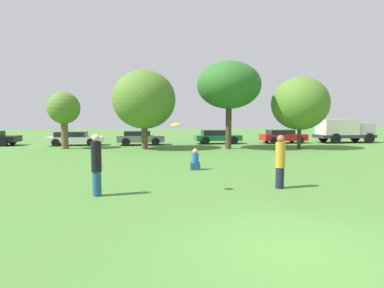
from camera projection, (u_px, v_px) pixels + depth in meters
ground_plane at (294, 251)px, 5.69m from camera, size 120.00×120.00×0.00m
person_thrower at (96, 164)px, 9.57m from camera, size 0.30×0.30×1.88m
person_catcher at (280, 161)px, 10.62m from camera, size 0.32×0.32×1.79m
frisbee at (175, 124)px, 9.85m from camera, size 0.29×0.28×0.13m
bystander_sitting at (195, 161)px, 14.44m from camera, size 0.43×0.36×0.96m
tree_0 at (64, 109)px, 23.88m from camera, size 2.40×2.40×4.29m
tree_1 at (144, 100)px, 23.55m from camera, size 4.66×4.66×5.86m
tree_2 at (229, 85)px, 23.67m from camera, size 4.77×4.77×6.53m
tree_3 at (300, 104)px, 23.99m from camera, size 4.29×4.29×5.39m
parked_car_white at (74, 138)px, 26.96m from camera, size 4.52×2.04×1.16m
parked_car_grey at (140, 137)px, 27.27m from camera, size 3.98×2.09×1.21m
parked_car_green at (217, 136)px, 28.65m from camera, size 4.13×1.94×1.24m
parked_car_red at (282, 136)px, 29.35m from camera, size 4.10×1.97×1.24m
delivery_truck_silver at (344, 130)px, 29.81m from camera, size 5.38×2.36×2.16m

